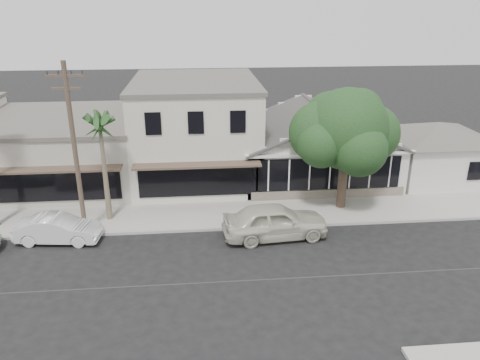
{
  "coord_description": "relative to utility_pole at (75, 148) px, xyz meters",
  "views": [
    {
      "loc": [
        -2.93,
        -17.58,
        11.57
      ],
      "look_at": [
        -0.71,
        6.0,
        2.47
      ],
      "focal_mm": 35.0,
      "sensor_mm": 36.0,
      "label": 1
    }
  ],
  "objects": [
    {
      "name": "car_0",
      "position": [
        9.92,
        -1.26,
        -3.87
      ],
      "size": [
        5.59,
        2.65,
        1.84
      ],
      "primitive_type": "imported",
      "rotation": [
        0.0,
        0.0,
        1.66
      ],
      "color": "beige",
      "rests_on": "ground"
    },
    {
      "name": "corner_shop",
      "position": [
        14.0,
        7.27,
        -2.17
      ],
      "size": [
        10.4,
        8.6,
        5.1
      ],
      "color": "white",
      "rests_on": "ground"
    },
    {
      "name": "side_cottage",
      "position": [
        22.2,
        6.3,
        -3.29
      ],
      "size": [
        6.0,
        6.0,
        3.0
      ],
      "primitive_type": "cube",
      "color": "white",
      "rests_on": "ground"
    },
    {
      "name": "sidewalk_north",
      "position": [
        1.0,
        1.55,
        -4.71
      ],
      "size": [
        90.0,
        3.5,
        0.15
      ],
      "primitive_type": "cube",
      "color": "#9E9991",
      "rests_on": "ground"
    },
    {
      "name": "row_building_midnear",
      "position": [
        -3.0,
        8.3,
        -2.69
      ],
      "size": [
        10.0,
        10.0,
        4.2
      ],
      "primitive_type": "cube",
      "color": "#B4ADA1",
      "rests_on": "ground"
    },
    {
      "name": "row_building_near",
      "position": [
        6.0,
        8.3,
        -1.54
      ],
      "size": [
        8.0,
        10.0,
        6.5
      ],
      "primitive_type": "cube",
      "color": "beige",
      "rests_on": "ground"
    },
    {
      "name": "palm_east",
      "position": [
        1.02,
        1.51,
        0.76
      ],
      "size": [
        2.36,
        2.36,
        6.52
      ],
      "color": "#726651",
      "rests_on": "ground"
    },
    {
      "name": "ground",
      "position": [
        9.0,
        -5.2,
        -4.79
      ],
      "size": [
        140.0,
        140.0,
        0.0
      ],
      "primitive_type": "plane",
      "color": "black",
      "rests_on": "ground"
    },
    {
      "name": "utility_pole",
      "position": [
        0.0,
        0.0,
        0.0
      ],
      "size": [
        1.8,
        0.24,
        9.0
      ],
      "color": "brown",
      "rests_on": "ground"
    },
    {
      "name": "shade_tree",
      "position": [
        14.34,
        2.15,
        -0.06
      ],
      "size": [
        6.47,
        5.85,
        7.18
      ],
      "rotation": [
        0.0,
        0.0,
        0.13
      ],
      "color": "#4F3E30",
      "rests_on": "ground"
    },
    {
      "name": "car_1",
      "position": [
        -1.17,
        -0.69,
        -4.09
      ],
      "size": [
        4.39,
        1.93,
        1.4
      ],
      "primitive_type": "imported",
      "rotation": [
        0.0,
        0.0,
        1.47
      ],
      "color": "silver",
      "rests_on": "ground"
    }
  ]
}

